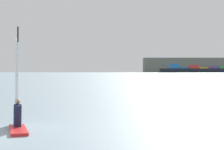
{
  "coord_description": "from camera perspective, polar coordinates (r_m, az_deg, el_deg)",
  "views": [
    {
      "loc": [
        7.92,
        -10.9,
        2.4
      ],
      "look_at": [
        1.92,
        18.12,
        2.1
      ],
      "focal_mm": 56.0,
      "sensor_mm": 36.0,
      "label": 1
    }
  ],
  "objects": [
    {
      "name": "cargo_ship",
      "position": [
        785.6,
        15.02,
        0.92
      ],
      "size": [
        203.29,
        68.41,
        34.4
      ],
      "rotation": [
        0.0,
        0.0,
        3.33
      ],
      "color": "black",
      "rests_on": "ground_plane"
    },
    {
      "name": "windsurfer",
      "position": [
        15.06,
        -15.21,
        -4.31
      ],
      "size": [
        1.97,
        3.09,
        4.22
      ],
      "rotation": [
        0.0,
        0.0,
        5.23
      ],
      "color": "red",
      "rests_on": "ground_plane"
    }
  ]
}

